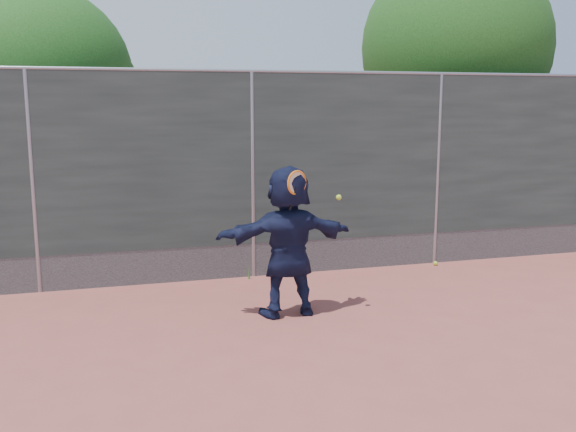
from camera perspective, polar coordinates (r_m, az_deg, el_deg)
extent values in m
plane|color=#9E4C42|center=(6.47, 4.02, -13.28)|extent=(80.00, 80.00, 0.00)
imported|color=#141938|center=(7.72, 0.00, -2.24)|extent=(1.72, 0.60, 1.83)
sphere|color=#B1D72F|center=(10.51, 12.98, -4.12)|extent=(0.07, 0.07, 0.07)
cube|color=#38423D|center=(9.34, -3.19, 5.06)|extent=(20.00, 0.04, 2.50)
cube|color=slate|center=(9.59, -3.10, -3.90)|extent=(20.00, 0.03, 0.50)
cylinder|color=gray|center=(9.32, -3.26, 12.75)|extent=(20.00, 0.05, 0.05)
cylinder|color=gray|center=(9.19, -21.76, 2.71)|extent=(0.06, 0.06, 3.00)
cylinder|color=gray|center=(9.37, -3.17, 3.54)|extent=(0.06, 0.06, 3.00)
cylinder|color=gray|center=(10.44, 13.15, 3.96)|extent=(0.06, 0.06, 3.00)
torus|color=orange|center=(7.42, 0.80, 2.97)|extent=(0.28, 0.15, 0.29)
cylinder|color=beige|center=(7.42, 0.80, 2.97)|extent=(0.23, 0.11, 0.25)
cylinder|color=black|center=(7.45, 0.38, 1.45)|extent=(0.08, 0.13, 0.33)
sphere|color=#B1D72F|center=(7.67, 4.53, 1.66)|extent=(0.07, 0.07, 0.07)
cylinder|color=#382314|center=(13.10, 14.22, 4.22)|extent=(0.28, 0.28, 2.60)
sphere|color=#23561C|center=(13.08, 14.66, 14.25)|extent=(3.60, 3.60, 3.60)
sphere|color=#23561C|center=(13.60, 16.84, 12.45)|extent=(2.52, 2.52, 2.52)
cylinder|color=#382314|center=(12.20, -20.27, 2.56)|extent=(0.28, 0.28, 2.20)
sphere|color=#23561C|center=(12.12, -20.83, 11.61)|extent=(3.00, 3.00, 3.00)
sphere|color=#23561C|center=(12.28, -17.83, 10.35)|extent=(2.10, 2.10, 2.10)
cone|color=#387226|center=(9.56, -1.47, -4.67)|extent=(0.03, 0.03, 0.26)
cone|color=#387226|center=(9.65, 0.23, -4.41)|extent=(0.03, 0.03, 0.30)
cone|color=#387226|center=(9.47, -3.49, -4.96)|extent=(0.03, 0.03, 0.22)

